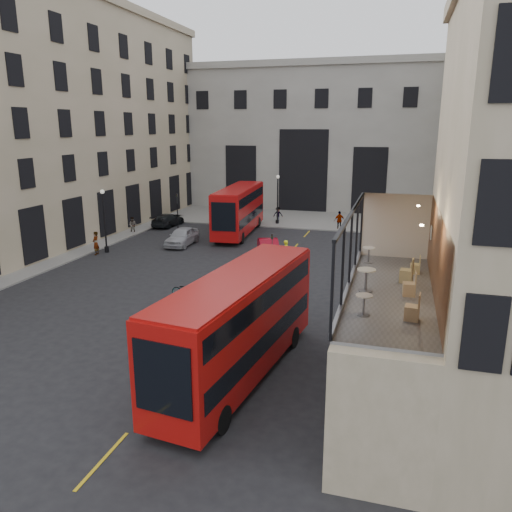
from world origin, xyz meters
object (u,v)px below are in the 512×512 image
(car_b, at_px, (269,248))
(cafe_table_near, at_px, (364,302))
(street_lamp_a, at_px, (105,225))
(pedestrian_c, at_px, (339,220))
(bus_near, at_px, (239,320))
(cafe_table_mid, at_px, (366,277))
(traffic_light_far, at_px, (177,207))
(pedestrian_b, at_px, (278,214))
(car_a, at_px, (182,236))
(bicycle, at_px, (186,290))
(pedestrian_e, at_px, (96,243))
(traffic_light_near, at_px, (272,255))
(street_lamp_b, at_px, (278,203))
(car_c, at_px, (168,220))
(cafe_table_far, at_px, (369,253))
(pedestrian_d, at_px, (379,214))
(bus_far, at_px, (239,208))
(cafe_chair_a, at_px, (412,312))
(cafe_chair_c, at_px, (407,275))
(cyclist, at_px, (286,252))
(cafe_chair_d, at_px, (415,268))
(pedestrian_a, at_px, (133,225))
(cafe_chair_b, at_px, (409,288))

(car_b, bearing_deg, cafe_table_near, -89.64)
(street_lamp_a, bearing_deg, pedestrian_c, 40.29)
(bus_near, height_order, cafe_table_mid, cafe_table_mid)
(traffic_light_far, distance_m, pedestrian_b, 11.63)
(traffic_light_far, xyz_separation_m, bus_near, (15.50, -27.45, 0.12))
(car_a, xyz_separation_m, pedestrian_c, (12.73, 10.92, 0.16))
(bicycle, distance_m, pedestrian_e, 13.81)
(street_lamp_a, bearing_deg, traffic_light_near, -20.56)
(street_lamp_b, xyz_separation_m, bicycle, (0.10, -24.65, -1.93))
(traffic_light_far, distance_m, pedestrian_e, 11.31)
(car_b, height_order, car_c, car_b)
(car_c, xyz_separation_m, pedestrian_e, (-0.36, -12.74, 0.30))
(street_lamp_a, xyz_separation_m, cafe_table_far, (22.47, -14.29, 2.66))
(traffic_light_near, distance_m, pedestrian_b, 24.19)
(pedestrian_d, xyz_separation_m, cafe_table_near, (1.17, -41.29, 4.17))
(traffic_light_near, height_order, car_a, traffic_light_near)
(pedestrian_c, bearing_deg, cafe_table_mid, 70.63)
(street_lamp_a, xyz_separation_m, cafe_table_near, (22.74, -20.75, 2.65))
(street_lamp_a, height_order, cafe_table_far, street_lamp_a)
(bus_far, xyz_separation_m, cafe_table_near, (14.20, -30.87, 2.44))
(traffic_light_near, relative_size, traffic_light_far, 1.00)
(traffic_light_near, height_order, traffic_light_far, same)
(traffic_light_near, distance_m, bus_far, 17.77)
(traffic_light_far, relative_size, pedestrian_d, 2.17)
(cafe_chair_a, relative_size, cafe_chair_c, 0.92)
(car_a, xyz_separation_m, cafe_table_mid, (17.55, -22.50, 4.35))
(car_b, distance_m, cafe_table_far, 19.24)
(pedestrian_b, relative_size, cafe_chair_a, 1.90)
(traffic_light_near, bearing_deg, bus_near, -82.54)
(cyclist, distance_m, cafe_chair_a, 23.58)
(bus_near, height_order, pedestrian_b, bus_near)
(traffic_light_near, distance_m, bus_near, 11.55)
(bus_near, relative_size, pedestrian_e, 5.93)
(street_lamp_b, bearing_deg, cafe_chair_d, -66.93)
(cafe_chair_c, bearing_deg, bus_near, -174.30)
(traffic_light_far, relative_size, pedestrian_e, 1.95)
(pedestrian_a, bearing_deg, cafe_chair_b, -59.82)
(traffic_light_far, relative_size, car_b, 0.86)
(traffic_light_far, height_order, pedestrian_b, traffic_light_far)
(car_c, bearing_deg, cafe_chair_b, 132.41)
(bicycle, bearing_deg, cafe_chair_a, -137.71)
(pedestrian_a, xyz_separation_m, pedestrian_e, (1.35, -8.47, 0.15))
(pedestrian_b, bearing_deg, traffic_light_near, -97.83)
(street_lamp_a, height_order, car_c, street_lamp_a)
(cafe_chair_b, bearing_deg, pedestrian_a, 134.99)
(street_lamp_b, xyz_separation_m, bus_near, (6.50, -33.45, 0.15))
(car_b, bearing_deg, street_lamp_b, 79.59)
(pedestrian_e, relative_size, cafe_table_near, 2.89)
(pedestrian_e, bearing_deg, cafe_chair_c, 49.50)
(bus_far, bearing_deg, cafe_chair_d, -58.21)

